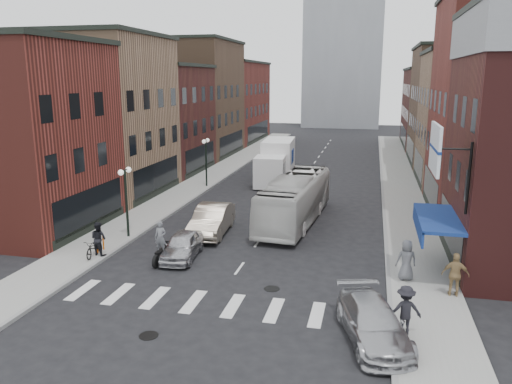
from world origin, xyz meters
TOP-DOWN VIEW (x-y plane):
  - ground at (0.00, 0.00)m, footprint 160.00×160.00m
  - sidewalk_left at (-8.50, 22.00)m, footprint 3.00×74.00m
  - sidewalk_right at (8.50, 22.00)m, footprint 3.00×74.00m
  - curb_left at (-7.00, 22.00)m, footprint 0.20×74.00m
  - curb_right at (7.00, 22.00)m, footprint 0.20×74.00m
  - crosswalk_stripes at (0.00, -3.00)m, footprint 12.00×2.20m
  - bldg_left_near at (-14.99, 4.50)m, footprint 10.30×9.20m
  - bldg_left_mid_a at (-14.99, 14.00)m, footprint 10.30×10.20m
  - bldg_left_mid_b at (-14.99, 24.00)m, footprint 10.30×10.20m
  - bldg_left_far_a at (-14.99, 35.00)m, footprint 10.30×12.20m
  - bldg_left_far_b at (-14.99, 49.00)m, footprint 10.30×16.20m
  - bldg_right_mid_b at (14.99, 24.00)m, footprint 10.30×10.20m
  - bldg_right_far_a at (14.99, 35.00)m, footprint 10.30×12.20m
  - bldg_right_far_b at (14.99, 49.00)m, footprint 10.30×16.20m
  - awning_blue at (8.93, 2.50)m, footprint 1.80×5.00m
  - billboard_sign at (8.59, 0.50)m, footprint 1.52×3.00m
  - streetlamp_near at (-7.40, 4.00)m, footprint 0.32×1.22m
  - streetlamp_far at (-7.40, 18.00)m, footprint 0.32×1.22m
  - bike_rack at (-7.60, 1.30)m, footprint 0.08×0.68m
  - box_truck at (-2.21, 21.87)m, footprint 2.90×8.44m
  - motorcycle_rider at (-3.97, 0.83)m, footprint 0.59×2.12m
  - transit_bus at (1.40, 9.51)m, footprint 3.40×11.02m
  - sedan_left_near at (-3.22, 1.75)m, footprint 1.92×4.04m
  - sedan_left_far at (-3.01, 6.00)m, footprint 2.16×5.28m
  - curb_car at (6.31, -4.50)m, footprint 3.18×5.06m
  - parked_bicycle at (-7.58, 0.59)m, footprint 0.87×1.76m
  - ped_left_solo at (-7.40, 0.84)m, footprint 0.94×0.69m
  - ped_right_a at (7.40, -4.00)m, footprint 1.25×0.79m
  - ped_right_b at (9.60, -0.27)m, footprint 1.12×0.62m
  - ped_right_c at (7.73, 1.06)m, footprint 1.02×0.79m

SIDE VIEW (x-z plane):
  - ground at x=0.00m, z-range 0.00..0.00m
  - curb_left at x=-7.00m, z-range -0.08..0.08m
  - curb_right at x=7.00m, z-range -0.08..0.08m
  - crosswalk_stripes at x=0.00m, z-range -0.01..0.01m
  - sidewalk_left at x=-8.50m, z-range 0.00..0.15m
  - sidewalk_right at x=8.50m, z-range 0.00..0.15m
  - bike_rack at x=-7.60m, z-range 0.15..0.95m
  - parked_bicycle at x=-7.58m, z-range 0.15..1.04m
  - sedan_left_near at x=-3.22m, z-range 0.00..1.33m
  - curb_car at x=6.31m, z-range 0.00..1.37m
  - sedan_left_far at x=-3.01m, z-range 0.00..1.70m
  - motorcycle_rider at x=-3.97m, z-range -0.07..2.09m
  - ped_left_solo at x=-7.40m, z-range 0.15..1.89m
  - ped_right_a at x=7.40m, z-range 0.15..1.94m
  - ped_right_c at x=7.73m, z-range 0.15..2.00m
  - ped_right_b at x=9.60m, z-range 0.15..2.01m
  - transit_bus at x=1.40m, z-range 0.00..3.02m
  - box_truck at x=-2.21m, z-range -0.02..3.59m
  - awning_blue at x=8.93m, z-range 2.24..3.02m
  - streetlamp_near at x=-7.40m, z-range 0.86..4.97m
  - streetlamp_far at x=-7.40m, z-range 0.86..4.97m
  - bldg_right_far_b at x=14.99m, z-range 0.00..10.30m
  - bldg_left_mid_b at x=-14.99m, z-range 0.00..10.30m
  - bldg_left_far_b at x=-14.99m, z-range 0.00..11.30m
  - bldg_right_mid_b at x=14.99m, z-range 0.00..11.30m
  - bldg_left_near at x=-14.99m, z-range 0.00..11.30m
  - billboard_sign at x=8.59m, z-range 4.28..7.98m
  - bldg_right_far_a at x=14.99m, z-range 0.00..12.30m
  - bldg_left_mid_a at x=-14.99m, z-range 0.00..12.30m
  - bldg_left_far_a at x=-14.99m, z-range 0.00..13.30m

